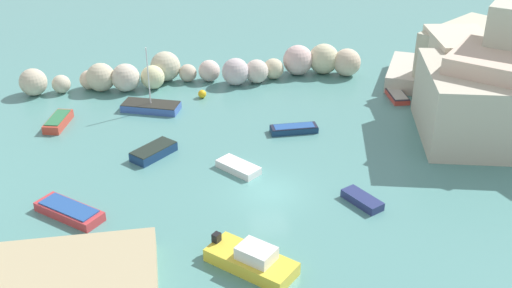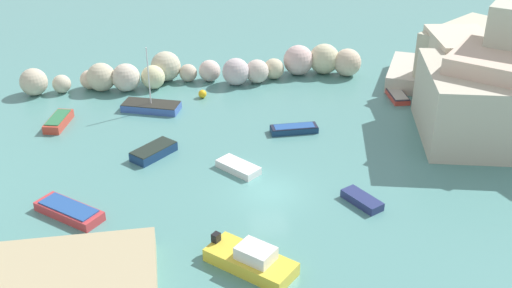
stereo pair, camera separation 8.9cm
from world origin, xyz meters
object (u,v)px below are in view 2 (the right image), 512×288
(moored_boat_1, at_px, (154,151))
(moored_boat_8, at_px, (238,167))
(channel_buoy, at_px, (202,94))
(moored_boat_3, at_px, (294,129))
(moored_boat_4, at_px, (397,96))
(moored_boat_2, at_px, (69,211))
(moored_boat_7, at_px, (251,260))
(stone_dock, at_px, (55,286))
(moored_boat_0, at_px, (151,106))
(moored_boat_6, at_px, (59,121))
(moored_boat_5, at_px, (362,200))

(moored_boat_1, height_order, moored_boat_8, moored_boat_1)
(channel_buoy, bearing_deg, moored_boat_3, -51.01)
(moored_boat_4, xyz_separation_m, moored_boat_8, (-14.99, -9.51, 0.01))
(moored_boat_2, xyz_separation_m, moored_boat_7, (9.88, -6.66, 0.21))
(stone_dock, xyz_separation_m, moored_boat_3, (15.68, 15.51, -0.36))
(moored_boat_2, distance_m, moored_boat_8, 11.26)
(stone_dock, height_order, moored_boat_1, stone_dock)
(channel_buoy, bearing_deg, moored_boat_0, -157.56)
(moored_boat_6, bearing_deg, moored_boat_0, -62.86)
(moored_boat_3, bearing_deg, stone_dock, 45.07)
(moored_boat_0, bearing_deg, moored_boat_6, 33.40)
(moored_boat_0, xyz_separation_m, moored_boat_2, (-5.19, -14.22, -0.02))
(moored_boat_1, xyz_separation_m, moored_boat_5, (12.42, -8.34, -0.08))
(channel_buoy, bearing_deg, moored_boat_6, -163.76)
(stone_dock, bearing_deg, moored_boat_0, 76.38)
(moored_boat_8, bearing_deg, moored_boat_5, 14.40)
(moored_boat_8, bearing_deg, channel_buoy, 147.29)
(stone_dock, distance_m, moored_boat_1, 14.60)
(channel_buoy, distance_m, moored_boat_5, 19.57)
(moored_boat_3, height_order, moored_boat_6, moored_boat_6)
(moored_boat_1, relative_size, moored_boat_4, 1.11)
(moored_boat_1, height_order, moored_boat_7, moored_boat_7)
(moored_boat_0, distance_m, moored_boat_7, 21.40)
(stone_dock, bearing_deg, moored_boat_3, 44.71)
(moored_boat_5, bearing_deg, stone_dock, 80.90)
(moored_boat_0, relative_size, moored_boat_4, 1.72)
(moored_boat_1, relative_size, moored_boat_2, 0.79)
(stone_dock, bearing_deg, channel_buoy, 67.68)
(moored_boat_1, relative_size, moored_boat_8, 1.06)
(moored_boat_4, distance_m, moored_boat_6, 27.61)
(channel_buoy, height_order, moored_boat_3, channel_buoy)
(moored_boat_3, relative_size, moored_boat_4, 1.15)
(moored_boat_5, height_order, moored_boat_7, moored_boat_7)
(moored_boat_5, bearing_deg, moored_boat_3, -15.37)
(moored_boat_8, bearing_deg, stone_dock, -83.31)
(moored_boat_4, xyz_separation_m, moored_boat_7, (-15.81, -19.65, 0.27))
(moored_boat_6, bearing_deg, moored_boat_2, -156.56)
(moored_boat_0, bearing_deg, moored_boat_1, 111.01)
(moored_boat_0, relative_size, moored_boat_7, 1.10)
(channel_buoy, height_order, moored_boat_5, channel_buoy)
(moored_boat_4, bearing_deg, stone_dock, -48.25)
(stone_dock, height_order, moored_boat_3, stone_dock)
(moored_boat_1, relative_size, moored_boat_7, 0.70)
(moored_boat_3, bearing_deg, moored_boat_8, 44.89)
(channel_buoy, distance_m, moored_boat_8, 12.59)
(channel_buoy, xyz_separation_m, moored_boat_6, (-11.43, -3.33, -0.00))
(stone_dock, distance_m, channel_buoy, 25.02)
(moored_boat_4, bearing_deg, moored_boat_3, -61.61)
(moored_boat_0, bearing_deg, moored_boat_4, -162.30)
(stone_dock, relative_size, channel_buoy, 14.13)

